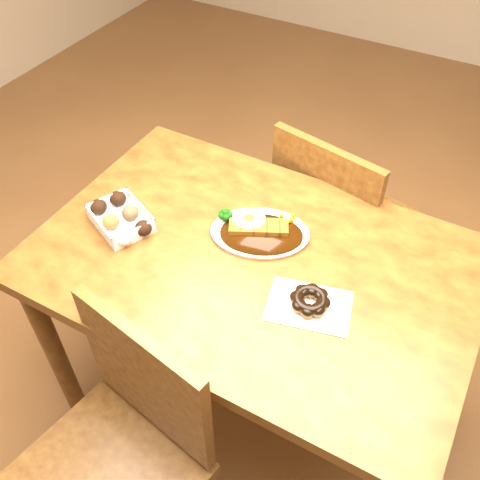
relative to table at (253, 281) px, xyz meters
The scene contains 7 objects.
ground 0.65m from the table, ahead, with size 6.00×6.00×0.00m, color brown.
table is the anchor object (origin of this frame).
chair_far 0.57m from the table, 83.37° to the left, with size 0.49×0.49×0.87m.
chair_near 0.57m from the table, 100.07° to the right, with size 0.49×0.49×0.87m.
katsu_curry_plate 0.15m from the table, 109.90° to the left, with size 0.33×0.29×0.06m.
donut_box 0.42m from the table, behind, with size 0.22×0.20×0.05m.
pon_de_ring 0.25m from the table, 21.47° to the right, with size 0.24×0.19×0.04m.
Camera 1 is at (0.44, -0.88, 1.83)m, focal length 40.00 mm.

